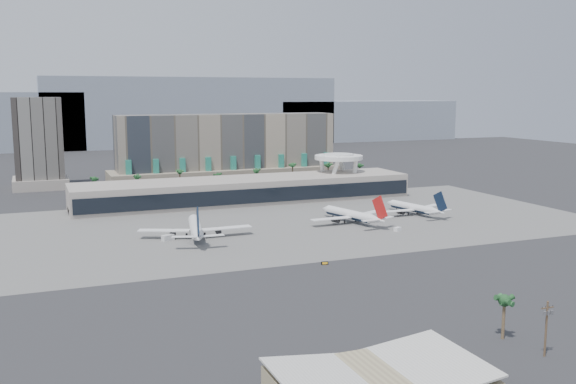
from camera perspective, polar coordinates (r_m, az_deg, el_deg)
name	(u,v)px	position (r m, az deg, el deg)	size (l,w,h in m)	color
ground	(344,251)	(224.46, 5.04, -5.28)	(900.00, 900.00, 0.00)	#232326
apron_pad	(286,222)	(273.36, -0.18, -2.68)	(260.00, 130.00, 0.06)	#5B5B59
mountain_ridge	(162,117)	(676.34, -11.15, 6.57)	(680.00, 60.00, 70.00)	gray
hotel	(228,156)	(385.95, -5.39, 3.17)	(140.00, 30.00, 42.00)	gray
office_tower	(39,148)	(395.14, -21.28, 3.63)	(30.00, 30.00, 52.00)	black
terminal	(246,189)	(323.05, -3.79, 0.25)	(170.00, 32.50, 14.50)	#AFA59A
saucer_structure	(339,160)	(347.95, 4.52, 2.84)	(26.00, 26.00, 21.89)	white
palm_row	(238,173)	(357.81, -4.49, 1.72)	(157.80, 2.80, 13.10)	brown
utility_pole	(547,324)	(145.74, 22.01, -10.82)	(3.20, 0.85, 12.00)	#4C3826
airliner_left	(196,228)	(245.49, -8.21, -3.18)	(42.60, 44.26, 15.42)	white
airliner_centre	(351,215)	(272.38, 5.66, -2.02)	(38.21, 39.65, 13.95)	white
airliner_right	(414,208)	(294.68, 11.13, -1.38)	(35.08, 36.47, 12.75)	white
service_vehicle_a	(168,238)	(243.41, -10.63, -4.01)	(4.54, 2.22, 2.22)	silver
service_vehicle_b	(398,229)	(259.08, 9.71, -3.28)	(3.06, 1.75, 1.57)	white
taxiway_sign	(325,263)	(206.83, 3.28, -6.33)	(2.36, 0.80, 1.06)	black
near_palm_a	(504,306)	(152.40, 18.66, -9.62)	(6.00, 6.00, 10.34)	brown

